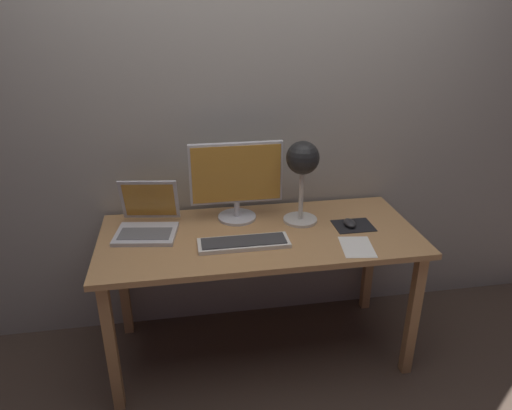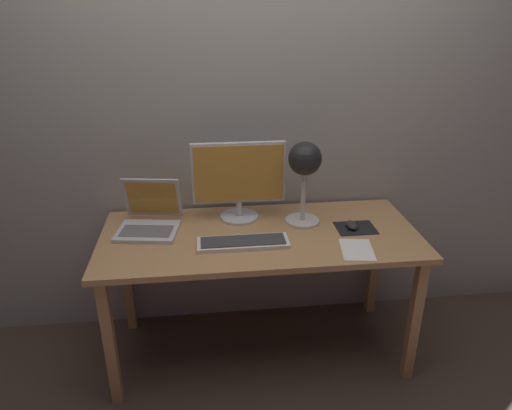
{
  "view_description": "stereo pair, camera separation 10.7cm",
  "coord_description": "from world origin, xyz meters",
  "px_view_note": "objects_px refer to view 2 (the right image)",
  "views": [
    {
      "loc": [
        -0.37,
        -2.08,
        1.83
      ],
      "look_at": [
        -0.03,
        -0.05,
        0.92
      ],
      "focal_mm": 33.0,
      "sensor_mm": 36.0,
      "label": 1
    },
    {
      "loc": [
        -0.26,
        -2.1,
        1.83
      ],
      "look_at": [
        -0.03,
        -0.05,
        0.92
      ],
      "focal_mm": 33.0,
      "sensor_mm": 36.0,
      "label": 2
    }
  ],
  "objects_px": {
    "monitor": "(239,178)",
    "laptop": "(150,215)",
    "desk_lamp": "(305,165)",
    "keyboard_main": "(243,242)",
    "mouse": "(352,225)"
  },
  "relations": [
    {
      "from": "monitor",
      "to": "laptop",
      "type": "relative_size",
      "value": 1.42
    },
    {
      "from": "monitor",
      "to": "desk_lamp",
      "type": "height_order",
      "value": "desk_lamp"
    },
    {
      "from": "monitor",
      "to": "keyboard_main",
      "type": "relative_size",
      "value": 1.1
    },
    {
      "from": "monitor",
      "to": "laptop",
      "type": "distance_m",
      "value": 0.5
    },
    {
      "from": "laptop",
      "to": "desk_lamp",
      "type": "relative_size",
      "value": 0.78
    },
    {
      "from": "monitor",
      "to": "laptop",
      "type": "xyz_separation_m",
      "value": [
        -0.46,
        -0.06,
        -0.16
      ]
    },
    {
      "from": "keyboard_main",
      "to": "laptop",
      "type": "distance_m",
      "value": 0.52
    },
    {
      "from": "laptop",
      "to": "keyboard_main",
      "type": "bearing_deg",
      "value": -28.08
    },
    {
      "from": "monitor",
      "to": "mouse",
      "type": "distance_m",
      "value": 0.63
    },
    {
      "from": "keyboard_main",
      "to": "desk_lamp",
      "type": "distance_m",
      "value": 0.5
    },
    {
      "from": "laptop",
      "to": "mouse",
      "type": "xyz_separation_m",
      "value": [
        1.03,
        -0.13,
        -0.05
      ]
    },
    {
      "from": "monitor",
      "to": "laptop",
      "type": "bearing_deg",
      "value": -172.86
    },
    {
      "from": "laptop",
      "to": "desk_lamp",
      "type": "distance_m",
      "value": 0.83
    },
    {
      "from": "desk_lamp",
      "to": "mouse",
      "type": "bearing_deg",
      "value": -23.52
    },
    {
      "from": "desk_lamp",
      "to": "keyboard_main",
      "type": "bearing_deg",
      "value": -147.38
    }
  ]
}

